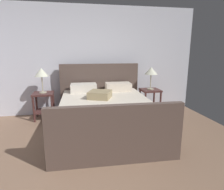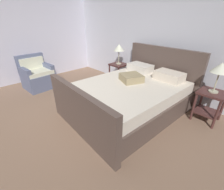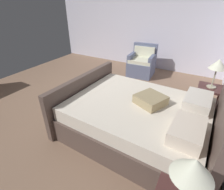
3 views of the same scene
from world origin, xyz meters
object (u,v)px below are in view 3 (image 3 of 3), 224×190
object	(u,v)px
table_lamp_right	(193,170)
armchair	(142,64)
bed	(140,118)
nightstand_left	(208,96)
table_lamp_left	(218,65)

from	to	relation	value
table_lamp_right	armchair	bearing A→B (deg)	-155.16
bed	table_lamp_right	bearing A→B (deg)	33.45
nightstand_left	armchair	distance (m)	2.30
bed	table_lamp_left	size ratio (longest dim) A/B	4.41
bed	nightstand_left	bearing A→B (deg)	143.36
nightstand_left	table_lamp_left	bearing A→B (deg)	126.87
table_lamp_left	armchair	xyz separation A→B (m)	(-1.34, -1.87, -0.69)
bed	table_lamp_right	distance (m)	1.63
armchair	table_lamp_left	bearing A→B (deg)	54.44
bed	armchair	distance (m)	2.75
nightstand_left	armchair	xyz separation A→B (m)	(-1.34, -1.87, -0.06)
table_lamp_right	nightstand_left	bearing A→B (deg)	177.57
table_lamp_right	table_lamp_left	size ratio (longest dim) A/B	0.97
table_lamp_left	armchair	world-z (taller)	table_lamp_left
table_lamp_right	armchair	size ratio (longest dim) A/B	0.59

